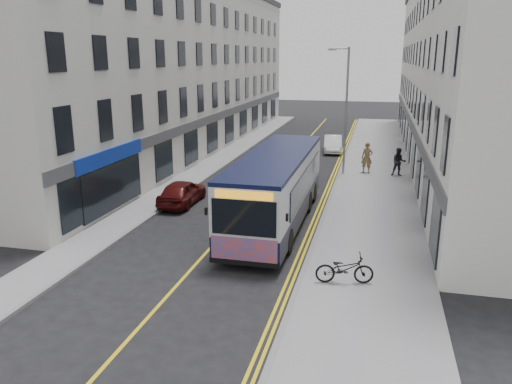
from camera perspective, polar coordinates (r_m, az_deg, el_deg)
The scene contains 17 objects.
ground at distance 20.38m, azimuth -5.12°, elevation -6.26°, with size 140.00×140.00×0.00m, color black.
pavement_east at distance 30.81m, azimuth 13.36°, elevation 0.96°, with size 4.50×64.00×0.12m, color gray.
pavement_west at distance 32.80m, azimuth -6.67°, elevation 2.13°, with size 2.00×64.00×0.12m, color gray.
kerb_east at distance 30.89m, azimuth 9.19°, elevation 1.23°, with size 0.18×64.00×0.13m, color slate.
kerb_west at distance 32.47m, azimuth -5.02°, elevation 2.05°, with size 0.18×64.00×0.13m, color slate.
road_centre_line at distance 31.45m, azimuth 1.91°, elevation 1.55°, with size 0.12×64.00×0.01m, color yellow.
road_dbl_yellow_inner at distance 30.94m, azimuth 8.36°, elevation 1.17°, with size 0.10×64.00×0.01m, color yellow.
road_dbl_yellow_outer at distance 30.92m, azimuth 8.73°, elevation 1.14°, with size 0.10×64.00×0.01m, color yellow.
terrace_east at distance 39.27m, azimuth 22.02°, elevation 12.80°, with size 6.00×46.00×13.00m, color white.
terrace_west at distance 41.80m, azimuth -7.86°, elevation 13.82°, with size 6.00×46.00×13.00m, color beige.
streetlamp at distance 32.12m, azimuth 10.13°, elevation 9.55°, with size 1.32×0.18×8.00m.
city_bus at distance 22.48m, azimuth 2.34°, elevation 0.66°, with size 2.63×11.26×3.27m.
bicycle at distance 17.03m, azimuth 10.08°, elevation -8.63°, with size 0.67×1.93×1.02m, color black.
pedestrian_near at distance 33.13m, azimuth 12.57°, elevation 3.86°, with size 0.72×0.47×1.98m, color brown.
pedestrian_far at distance 32.75m, azimuth 16.00°, elevation 3.32°, with size 0.87×0.67×1.78m, color black.
car_white at distance 40.65m, azimuth 8.78°, elevation 5.45°, with size 1.37×3.93×1.29m, color white.
car_maroon at distance 26.09m, azimuth -8.45°, elevation -0.00°, with size 1.55×3.86×1.32m, color #480D0C.
Camera 1 is at (6.25, -17.91, 7.46)m, focal length 35.00 mm.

